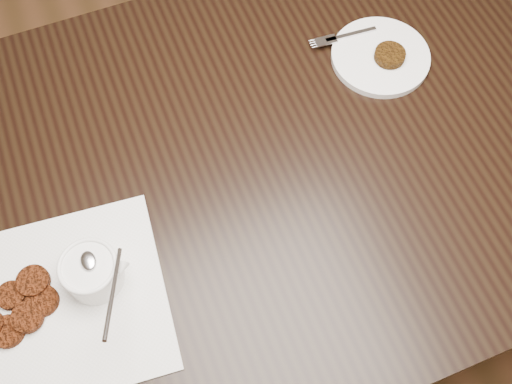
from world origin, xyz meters
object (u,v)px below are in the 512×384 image
table (279,227)px  napkin (68,302)px  sauce_ramekin (87,265)px  plate_with_patty (381,54)px

table → napkin: size_ratio=4.61×
napkin → sauce_ramekin: bearing=21.9°
table → sauce_ramekin: 0.61m
table → napkin: bearing=-163.3°
table → plate_with_patty: bearing=26.0°
sauce_ramekin → napkin: bearing=-158.1°
table → plate_with_patty: plate_with_patty is taller
table → sauce_ramekin: (-0.41, -0.12, 0.45)m
napkin → plate_with_patty: 0.78m
plate_with_patty → napkin: bearing=-159.7°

